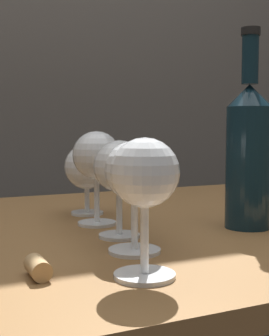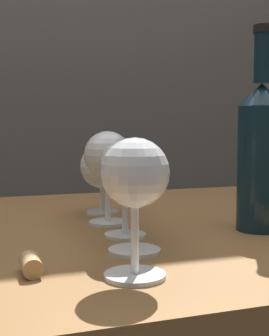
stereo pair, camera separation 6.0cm
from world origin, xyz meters
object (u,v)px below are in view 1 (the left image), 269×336
(wine_glass_cabernet, at_px, (119,169))
(cork, at_px, (38,268))
(wine_bottle, at_px, (248,152))
(wine_glass_chardonnay, at_px, (134,173))
(wine_glass_rose, at_px, (97,158))
(wine_glass_white, at_px, (87,167))
(wine_glass_pinot, at_px, (145,177))

(wine_glass_cabernet, xyz_separation_m, cork, (-0.15, -0.14, -0.09))
(wine_bottle, bearing_deg, wine_glass_chardonnay, -164.71)
(wine_glass_rose, bearing_deg, wine_glass_white, 80.28)
(wine_glass_cabernet, relative_size, wine_glass_white, 1.10)
(wine_glass_pinot, bearing_deg, wine_glass_chardonnay, 71.16)
(wine_glass_rose, height_order, wine_glass_white, wine_glass_rose)
(wine_glass_chardonnay, distance_m, wine_glass_rose, 0.19)
(wine_glass_rose, distance_m, wine_glass_white, 0.10)
(wine_glass_white, bearing_deg, cork, -117.16)
(cork, bearing_deg, wine_glass_chardonnay, 20.29)
(wine_glass_chardonnay, xyz_separation_m, cork, (-0.14, -0.05, -0.09))
(wine_glass_white, distance_m, wine_bottle, 0.29)
(wine_glass_white, relative_size, wine_bottle, 0.41)
(wine_glass_chardonnay, bearing_deg, wine_glass_pinot, -108.84)
(wine_glass_pinot, relative_size, wine_glass_cabernet, 1.05)
(wine_glass_pinot, xyz_separation_m, wine_glass_cabernet, (0.05, 0.18, -0.01))
(wine_glass_cabernet, relative_size, wine_glass_rose, 0.92)
(wine_glass_white, xyz_separation_m, wine_bottle, (0.19, -0.22, 0.03))
(wine_glass_chardonnay, distance_m, wine_glass_cabernet, 0.09)
(wine_glass_white, height_order, wine_bottle, wine_bottle)
(wine_bottle, distance_m, cork, 0.40)
(cork, bearing_deg, wine_glass_cabernet, 41.91)
(wine_glass_cabernet, bearing_deg, cork, -138.09)
(wine_glass_chardonnay, relative_size, wine_glass_cabernet, 1.01)
(wine_glass_pinot, distance_m, cork, 0.15)
(wine_glass_cabernet, xyz_separation_m, wine_glass_white, (0.02, 0.20, -0.01))
(wine_glass_chardonnay, distance_m, cork, 0.17)
(wine_glass_rose, xyz_separation_m, wine_bottle, (0.21, -0.12, 0.01))
(wine_glass_white, relative_size, cork, 3.07)
(wine_glass_white, bearing_deg, wine_glass_pinot, -100.03)
(wine_glass_chardonnay, bearing_deg, wine_glass_rose, 84.70)
(wine_glass_rose, xyz_separation_m, wine_glass_white, (0.02, 0.10, -0.02))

